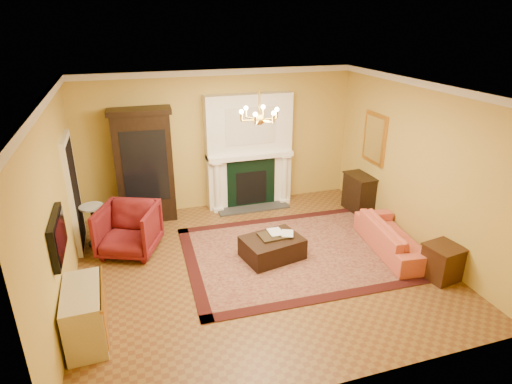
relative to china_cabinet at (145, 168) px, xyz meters
name	(u,v)px	position (x,y,z in m)	size (l,w,h in m)	color
floor	(259,265)	(1.65, -2.49, -1.13)	(6.00, 5.50, 0.02)	brown
ceiling	(259,89)	(1.65, -2.49, 1.89)	(6.00, 5.50, 0.02)	white
wall_back	(220,140)	(1.65, 0.27, 0.38)	(6.00, 0.02, 3.00)	gold
wall_front	(341,277)	(1.65, -5.25, 0.38)	(6.00, 0.02, 3.00)	gold
wall_left	(56,208)	(-1.36, -2.49, 0.38)	(0.02, 5.50, 3.00)	gold
wall_right	(418,166)	(4.66, -2.49, 0.38)	(0.02, 5.50, 3.00)	gold
fireplace	(249,154)	(2.25, 0.08, 0.07)	(1.90, 0.70, 2.50)	white
crown_molding	(242,84)	(1.65, -1.53, 1.82)	(6.00, 5.50, 0.12)	silver
doorway	(74,193)	(-1.31, -0.79, -0.08)	(0.08, 1.05, 2.10)	white
tv_panel	(58,236)	(-1.30, -3.09, 0.23)	(0.09, 0.95, 0.58)	black
gilt_mirror	(375,139)	(4.61, -1.09, 0.53)	(0.06, 0.76, 1.05)	gold
chandelier	(259,116)	(1.65, -2.49, 1.49)	(0.63, 0.55, 0.53)	gold
oriental_rug	(297,252)	(2.43, -2.31, -1.11)	(3.99, 2.99, 0.02)	#400D15
china_cabinet	(145,168)	(0.00, 0.00, 0.00)	(1.12, 0.51, 2.25)	black
wingback_armchair	(128,227)	(-0.45, -1.36, -0.63)	(0.97, 0.90, 0.99)	maroon
pedestal_table	(94,222)	(-1.05, -0.85, -0.67)	(0.44, 0.44, 0.78)	black
commode	(85,315)	(-1.08, -3.53, -0.74)	(0.48, 1.02, 0.76)	#C3BB8E
coral_sofa	(395,232)	(4.15, -2.75, -0.75)	(1.90, 0.55, 0.74)	#DA5745
end_table	(442,263)	(4.37, -3.76, -0.84)	(0.49, 0.49, 0.56)	#341A0E
console_table	(359,194)	(4.43, -1.00, -0.73)	(0.41, 0.71, 0.79)	black
leather_ottoman	(272,247)	(1.95, -2.33, -0.92)	(1.01, 0.73, 0.38)	black
ottoman_tray	(273,236)	(1.98, -2.27, -0.72)	(0.49, 0.38, 0.03)	black
book_a	(269,226)	(1.92, -2.22, -0.54)	(0.24, 0.03, 0.32)	gray
book_b	(282,227)	(2.14, -2.28, -0.56)	(0.20, 0.02, 0.28)	gray
topiary_left	(214,146)	(1.45, 0.04, 0.32)	(0.15, 0.15, 0.39)	gray
topiary_right	(280,140)	(2.96, 0.04, 0.34)	(0.16, 0.16, 0.43)	gray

